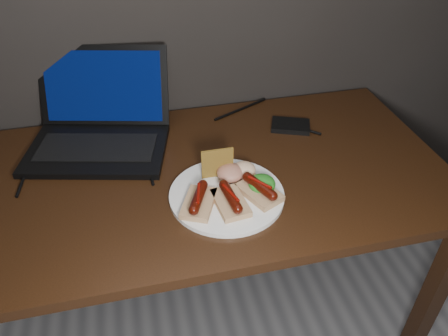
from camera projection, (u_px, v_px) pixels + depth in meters
desk at (196, 197)px, 1.25m from camera, size 1.40×0.70×0.75m
laptop at (100, 126)px, 1.29m from camera, size 0.46×0.42×0.25m
hard_drive at (291, 126)px, 1.37m from camera, size 0.14×0.12×0.02m
desk_cables at (179, 141)px, 1.31m from camera, size 0.88×0.38×0.01m
plate at (227, 195)px, 1.11m from camera, size 0.32×0.32×0.01m
bread_sausage_left at (199, 201)px, 1.06m from camera, size 0.11×0.13×0.04m
bread_sausage_center at (231, 200)px, 1.06m from camera, size 0.08×0.12×0.04m
bread_sausage_right at (259, 190)px, 1.09m from camera, size 0.11×0.13×0.04m
crispbread at (217, 163)px, 1.14m from camera, size 0.09×0.01×0.08m
salad_greens at (262, 184)px, 1.11m from camera, size 0.07×0.07×0.04m
salsa_mound at (230, 172)px, 1.15m from camera, size 0.07×0.07×0.04m
coleslaw_mound at (244, 170)px, 1.16m from camera, size 0.06×0.06×0.04m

